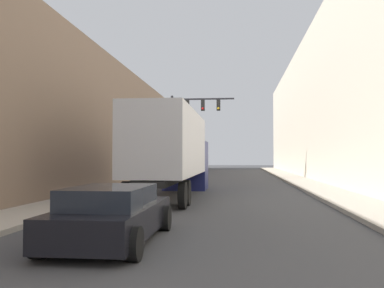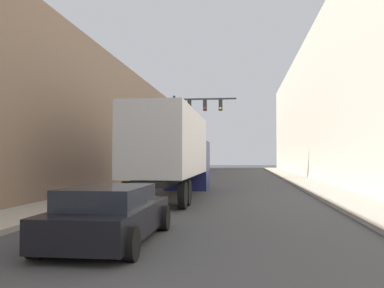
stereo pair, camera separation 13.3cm
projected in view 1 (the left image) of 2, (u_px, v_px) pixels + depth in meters
sidewalk_right at (303, 182)px, 30.95m from camera, size 2.21×80.00×0.15m
sidewalk_left at (150, 181)px, 32.19m from camera, size 2.21×80.00×0.15m
building_right at (360, 97)px, 30.69m from camera, size 6.00×80.00×12.40m
building_left at (97, 129)px, 32.76m from camera, size 6.00×80.00×8.16m
semi_truck at (174, 151)px, 20.33m from camera, size 2.40×12.05×3.89m
sedan_car at (112, 215)px, 9.44m from camera, size 2.03×4.59×1.25m
traffic_signal_gantry at (188, 121)px, 34.74m from camera, size 5.17×0.35×6.91m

